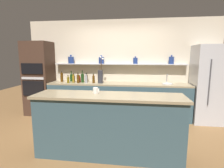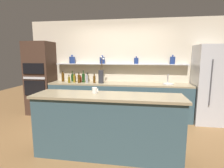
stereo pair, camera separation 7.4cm
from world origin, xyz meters
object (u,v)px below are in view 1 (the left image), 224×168
object	(u,v)px
bottle_spirit_5	(62,77)
bottle_spirit_6	(74,79)
bottle_oil_10	(87,78)
refrigerator	(209,84)
flower_vase	(100,76)
bottle_oil_2	(73,79)
sink_fixture	(167,83)
bottle_spirit_7	(94,79)
bottle_sauce_4	(80,79)
bottle_spirit_1	(86,79)
coffee_mug	(96,90)
bottle_spirit_3	(78,79)
bottle_oil_8	(68,80)
oven_tower	(39,78)
bottle_wine_0	(83,78)
bottle_wine_9	(71,78)

from	to	relation	value
bottle_spirit_5	bottle_spirit_6	world-z (taller)	bottle_spirit_5
bottle_oil_10	bottle_spirit_5	bearing A→B (deg)	-170.68
refrigerator	flower_vase	bearing A→B (deg)	-179.23
flower_vase	bottle_oil_2	world-z (taller)	flower_vase
refrigerator	sink_fixture	xyz separation A→B (m)	(-0.99, 0.05, 0.00)
bottle_spirit_7	bottle_sauce_4	bearing A→B (deg)	164.73
flower_vase	bottle_spirit_6	xyz separation A→B (m)	(-0.77, 0.11, -0.10)
bottle_spirit_1	coffee_mug	xyz separation A→B (m)	(0.65, -1.70, 0.04)
bottle_spirit_7	coffee_mug	distance (m)	1.76
flower_vase	bottle_oil_10	distance (m)	0.50
bottle_spirit_3	bottle_oil_10	bearing A→B (deg)	59.40
refrigerator	bottle_oil_8	bearing A→B (deg)	-178.03
oven_tower	bottle_spirit_5	distance (m)	0.64
refrigerator	bottle_spirit_1	xyz separation A→B (m)	(-3.09, -0.03, 0.08)
coffee_mug	sink_fixture	bearing A→B (deg)	50.92
bottle_wine_0	bottle_oil_2	bearing A→B (deg)	-162.49
bottle_oil_8	bottle_oil_10	distance (m)	0.53
bottle_spirit_6	bottle_spirit_7	distance (m)	0.59
bottle_spirit_5	bottle_spirit_6	bearing A→B (deg)	-1.96
bottle_oil_8	coffee_mug	xyz separation A→B (m)	(1.12, -1.61, 0.06)
sink_fixture	bottle_spirit_7	size ratio (longest dim) A/B	1.07
bottle_oil_8	bottle_wine_0	bearing A→B (deg)	25.46
bottle_spirit_3	bottle_spirit_5	distance (m)	0.55
oven_tower	bottle_wine_9	distance (m)	0.89
sink_fixture	bottle_oil_10	distance (m)	2.15
bottle_spirit_7	bottle_oil_10	size ratio (longest dim) A/B	1.01
bottle_wine_0	bottle_spirit_3	world-z (taller)	bottle_wine_0
sink_fixture	coffee_mug	xyz separation A→B (m)	(-1.45, -1.78, 0.12)
bottle_oil_2	bottle_spirit_6	xyz separation A→B (m)	(-0.03, 0.11, -0.01)
bottle_oil_2	refrigerator	bearing A→B (deg)	0.54
flower_vase	bottle_oil_8	bearing A→B (deg)	-174.22
flower_vase	sink_fixture	xyz separation A→B (m)	(1.71, 0.09, -0.17)
refrigerator	oven_tower	bearing A→B (deg)	179.53
sink_fixture	coffee_mug	bearing A→B (deg)	-129.08
bottle_spirit_1	bottle_spirit_7	distance (m)	0.20
oven_tower	bottle_spirit_6	xyz separation A→B (m)	(0.99, 0.04, 0.01)
bottle_spirit_1	coffee_mug	distance (m)	1.82
refrigerator	oven_tower	xyz separation A→B (m)	(-4.46, 0.04, 0.06)
sink_fixture	bottle_sauce_4	bearing A→B (deg)	179.22
bottle_spirit_6	bottle_oil_8	world-z (taller)	bottle_spirit_6
bottle_oil_2	bottle_spirit_5	distance (m)	0.40
refrigerator	bottle_spirit_6	size ratio (longest dim) A/B	8.17
bottle_wine_0	bottle_wine_9	world-z (taller)	bottle_wine_0
oven_tower	bottle_spirit_5	xyz separation A→B (m)	(0.64, 0.05, 0.03)
bottle_oil_10	coffee_mug	xyz separation A→B (m)	(0.70, -1.94, 0.05)
refrigerator	bottle_oil_10	distance (m)	3.14
refrigerator	sink_fixture	distance (m)	0.99
bottle_spirit_5	bottle_oil_10	bearing A→B (deg)	9.32
bottle_spirit_1	bottle_sauce_4	xyz separation A→B (m)	(-0.21, 0.12, -0.03)
flower_vase	bottle_sauce_4	size ratio (longest dim) A/B	3.82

